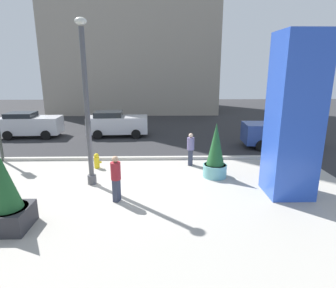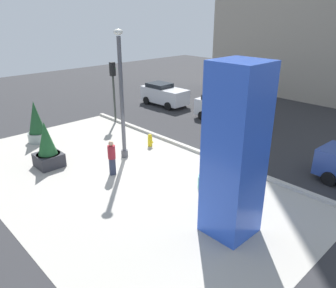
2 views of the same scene
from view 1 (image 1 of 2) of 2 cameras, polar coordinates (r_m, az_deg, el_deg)
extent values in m
plane|color=#2D2D30|center=(16.20, -5.84, -2.16)|extent=(60.00, 60.00, 0.00)
cube|color=#ADA89E|center=(10.63, -8.30, -11.62)|extent=(18.00, 10.00, 0.02)
cube|color=#B7B2A8|center=(15.33, -6.09, -2.83)|extent=(18.00, 0.24, 0.16)
cylinder|color=#4C4C51|center=(12.50, -14.87, -6.82)|extent=(0.36, 0.36, 0.40)
cylinder|color=#4C4C51|center=(11.78, -15.79, 6.41)|extent=(0.20, 0.20, 6.19)
ellipsoid|color=silver|center=(11.79, -16.99, 22.35)|extent=(0.44, 0.44, 0.28)
cube|color=blue|center=(11.38, 23.75, 4.85)|extent=(1.59, 1.59, 5.96)
cube|color=#2D2D33|center=(10.10, -29.07, -12.78)|extent=(1.22, 1.22, 0.68)
cylinder|color=#382819|center=(9.97, -29.31, -11.13)|extent=(1.16, 1.16, 0.04)
cone|color=#235B2D|center=(9.66, -29.94, -6.59)|extent=(0.93, 0.93, 1.65)
cylinder|color=#6BB2B2|center=(13.01, 9.29, -5.24)|extent=(1.05, 1.05, 0.58)
cylinder|color=#382819|center=(12.92, 9.33, -4.12)|extent=(0.96, 0.96, 0.04)
cone|color=#235B2D|center=(12.64, 9.51, -0.02)|extent=(0.78, 0.78, 1.87)
cylinder|color=gold|center=(14.34, -13.98, -3.64)|extent=(0.26, 0.26, 0.55)
sphere|color=gold|center=(14.24, -14.07, -2.28)|extent=(0.24, 0.24, 0.24)
cylinder|color=gold|center=(14.30, -13.32, -3.54)|extent=(0.12, 0.10, 0.10)
cube|color=#2D4793|center=(18.81, 21.40, 2.02)|extent=(4.48, 1.96, 1.21)
cube|color=#1E2328|center=(18.91, 23.51, 4.32)|extent=(2.05, 1.65, 0.37)
cylinder|color=black|center=(17.67, 18.06, -0.31)|extent=(0.65, 0.24, 0.64)
cylinder|color=black|center=(19.33, 16.55, 1.06)|extent=(0.65, 0.24, 0.64)
cylinder|color=black|center=(18.66, 26.12, -0.33)|extent=(0.65, 0.24, 0.64)
cylinder|color=black|center=(20.24, 24.03, 0.99)|extent=(0.65, 0.24, 0.64)
cube|color=silver|center=(22.33, -25.58, 3.40)|extent=(4.12, 1.90, 1.16)
cube|color=#1E2328|center=(22.46, -27.23, 5.19)|extent=(1.88, 1.61, 0.32)
cylinder|color=black|center=(22.80, -21.69, 2.65)|extent=(0.65, 0.24, 0.64)
cylinder|color=black|center=(21.17, -23.14, 1.64)|extent=(0.65, 0.24, 0.64)
cylinder|color=black|center=(23.72, -27.47, 2.46)|extent=(0.65, 0.24, 0.64)
cylinder|color=black|center=(22.16, -29.27, 1.47)|extent=(0.65, 0.24, 0.64)
cube|color=silver|center=(20.73, -9.95, 3.84)|extent=(4.27, 1.89, 1.14)
cube|color=#1E2328|center=(20.68, -11.78, 5.84)|extent=(1.95, 1.58, 0.36)
cylinder|color=black|center=(21.57, -6.21, 2.98)|extent=(0.65, 0.25, 0.64)
cylinder|color=black|center=(19.90, -6.39, 1.98)|extent=(0.65, 0.25, 0.64)
cylinder|color=black|center=(21.83, -13.07, 2.82)|extent=(0.65, 0.25, 0.64)
cylinder|color=black|center=(20.19, -13.80, 1.82)|extent=(0.65, 0.25, 0.64)
cube|color=#33384C|center=(10.68, -10.19, -9.05)|extent=(0.29, 0.33, 0.85)
cylinder|color=maroon|center=(10.40, -10.37, -5.28)|extent=(0.46, 0.46, 0.64)
sphere|color=tan|center=(10.26, -10.49, -3.00)|extent=(0.23, 0.23, 0.23)
cube|color=#33384C|center=(14.35, 4.48, -2.67)|extent=(0.26, 0.32, 0.81)
cylinder|color=slate|center=(14.16, 4.54, 0.06)|extent=(0.43, 0.43, 0.61)
sphere|color=beige|center=(14.06, 4.58, 1.69)|extent=(0.22, 0.22, 0.22)
camera|label=2|loc=(10.98, 82.92, 16.08)|focal=35.59mm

